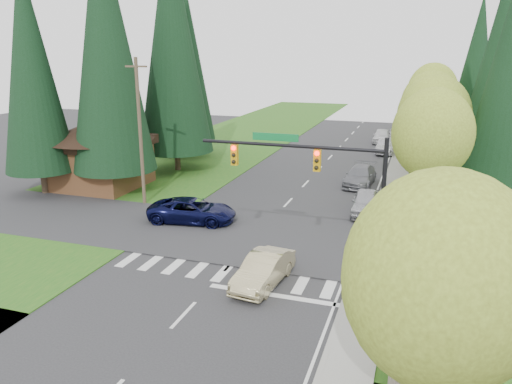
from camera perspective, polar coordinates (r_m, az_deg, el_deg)
The scene contains 33 objects.
ground at distance 21.93m, azimuth -7.08°, elevation -12.53°, with size 120.00×120.00×0.00m, color #28282B.
grass_east at distance 38.97m, azimuth 24.30°, elevation -1.00°, with size 14.00×110.00×0.06m, color #1B5617.
grass_west at distance 44.33m, azimuth -11.22°, elevation 2.02°, with size 14.00×110.00×0.06m, color #1B5617.
cross_street at distance 28.67m, azimuth -0.20°, elevation -5.38°, with size 120.00×8.00×0.10m, color #28282B.
sidewalk_east at distance 40.68m, azimuth 15.52°, elevation 0.56°, with size 1.80×80.00×0.13m, color gray.
curb_east at distance 40.72m, azimuth 14.33°, elevation 0.66°, with size 0.20×80.00×0.13m, color gray.
stone_wall_south at distance 17.48m, azimuth 16.13°, elevation -19.88°, with size 0.70×14.00×0.70m, color #4C4438.
stone_wall_north at distance 48.37m, azimuth 18.14°, elevation 3.07°, with size 0.70×40.00×0.70m, color #4C4438.
traffic_signal at distance 22.86m, azimuth 7.37°, elevation 2.06°, with size 8.70×0.37×6.80m.
brown_building at distance 40.65m, azimuth -17.39°, elevation 4.85°, with size 8.40×8.40×5.40m.
utility_pole at distance 34.84m, azimuth -13.10°, elevation 6.78°, with size 1.60×0.24×10.00m.
decid_tree_0 at distance 31.68m, azimuth 19.53°, elevation 6.25°, with size 4.80×4.80×8.37m.
decid_tree_1 at distance 38.60m, azimuth 19.64°, elevation 8.11°, with size 5.20×5.20×8.80m.
decid_tree_2 at distance 45.54m, azimuth 19.33°, elevation 9.35°, with size 5.00×5.00×8.82m.
decid_tree_3 at distance 52.53m, azimuth 19.39°, elevation 9.81°, with size 5.00×5.00×8.55m.
decid_tree_4 at distance 59.48m, azimuth 19.50°, elevation 10.78°, with size 5.40×5.40×9.18m.
decid_tree_5 at distance 66.49m, azimuth 19.25°, elevation 10.79°, with size 4.80×4.80×8.30m.
decid_tree_6 at distance 73.46m, azimuth 19.35°, elevation 11.44°, with size 5.20×5.20×8.86m.
decid_tree_south at distance 12.44m, azimuth 20.41°, elevation -9.48°, with size 4.60×4.60×7.92m.
conifer_w_a at distance 38.03m, azimuth -16.72°, elevation 15.82°, with size 6.12×6.12×19.80m.
conifer_w_b at distance 43.03m, azimuth -16.88°, elevation 14.40°, with size 5.44×5.44×17.80m.
conifer_w_c at distance 44.38m, azimuth -9.54°, elevation 16.81°, with size 6.46×6.46×20.80m.
conifer_w_d at distance 39.58m, azimuth -24.34°, elevation 12.90°, with size 5.10×5.10×16.80m.
conifer_w_e at distance 50.63m, azimuth -8.29°, elevation 15.58°, with size 5.78×5.78×18.80m.
conifer_e_b at distance 51.72m, azimuth 26.56°, elevation 14.69°, with size 6.12×6.12×19.80m.
conifer_e_c at distance 65.55m, azimuth 23.95°, elevation 13.57°, with size 5.10×5.10×16.80m.
sedan_champagne at distance 23.08m, azimuth 0.85°, elevation -8.90°, with size 1.52×4.36×1.44m, color #C4B682.
suv_navy at distance 31.44m, azimuth -7.29°, elevation -2.12°, with size 2.51×5.44×1.51m, color black.
parked_car_a at distance 33.57m, azimuth 12.51°, elevation -1.16°, with size 1.85×4.59×1.56m, color #ACADB1.
parked_car_b at distance 40.71m, azimuth 11.80°, elevation 1.81°, with size 2.10×5.16×1.50m, color slate.
parked_car_c at distance 54.15m, azimuth 14.66°, elevation 5.10°, with size 1.65×4.72×1.56m, color #A0A0A5.
parked_car_d at distance 60.40m, azimuth 14.19°, elevation 6.23°, with size 1.89×4.71×1.60m, color silver.
parked_car_e at distance 61.17m, azimuth 15.56°, elevation 6.07°, with size 1.73×4.24×1.23m, color #9C9CA0.
Camera 1 is at (8.58, -17.32, 10.37)m, focal length 35.00 mm.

